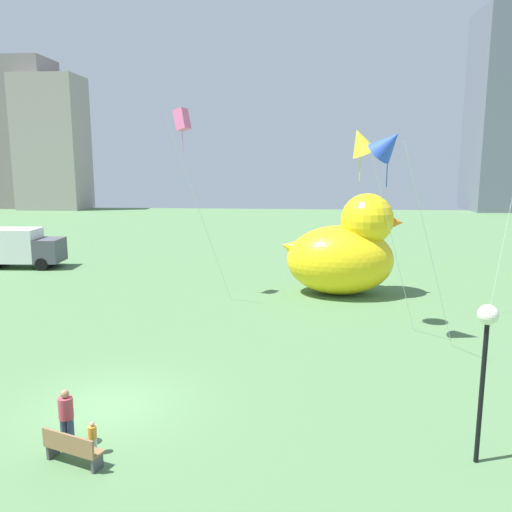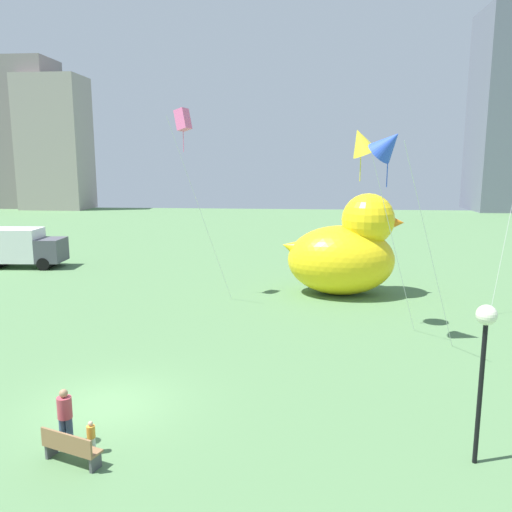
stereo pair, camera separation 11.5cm
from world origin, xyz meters
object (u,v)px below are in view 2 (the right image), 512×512
(person_child, at_px, (91,436))
(kite_yellow, at_px, (361,142))
(giant_inflatable_duck, at_px, (345,252))
(park_bench, at_px, (70,447))
(person_adult, at_px, (65,414))
(kite_blue, at_px, (389,144))
(lamppost, at_px, (485,339))
(box_truck, at_px, (20,248))
(kite_pink, at_px, (183,121))

(person_child, relative_size, kite_yellow, 0.10)
(giant_inflatable_duck, relative_size, kite_yellow, 0.77)
(park_bench, height_order, person_adult, person_adult)
(park_bench, bearing_deg, kite_blue, 46.70)
(park_bench, bearing_deg, person_adult, 120.36)
(person_adult, distance_m, kite_blue, 14.98)
(lamppost, bearing_deg, kite_blue, 97.54)
(giant_inflatable_duck, height_order, lamppost, giant_inflatable_duck)
(giant_inflatable_duck, bearing_deg, kite_blue, -84.37)
(giant_inflatable_duck, distance_m, kite_yellow, 8.76)
(park_bench, relative_size, person_adult, 1.05)
(lamppost, xyz_separation_m, box_truck, (-24.93, 22.84, -1.88))
(park_bench, xyz_separation_m, kite_blue, (9.11, 9.67, 7.80))
(box_truck, bearing_deg, lamppost, -42.50)
(person_adult, height_order, person_child, person_adult)
(park_bench, height_order, lamppost, lamppost)
(kite_pink, bearing_deg, kite_blue, -35.10)
(person_adult, bearing_deg, kite_pink, 90.59)
(person_adult, bearing_deg, person_child, -22.60)
(kite_pink, height_order, kite_yellow, kite_pink)
(giant_inflatable_duck, bearing_deg, park_bench, -114.54)
(kite_yellow, bearing_deg, lamppost, -79.45)
(person_adult, relative_size, box_truck, 0.26)
(lamppost, height_order, box_truck, lamppost)
(giant_inflatable_duck, xyz_separation_m, kite_blue, (0.83, -8.46, 5.79))
(person_child, bearing_deg, giant_inflatable_duck, 65.67)
(person_child, height_order, box_truck, box_truck)
(giant_inflatable_duck, height_order, kite_blue, kite_blue)
(park_bench, relative_size, lamppost, 0.40)
(person_child, distance_m, kite_blue, 14.87)
(kite_yellow, bearing_deg, kite_pink, 151.48)
(park_bench, height_order, box_truck, box_truck)
(box_truck, bearing_deg, person_adult, -58.35)
(giant_inflatable_duck, bearing_deg, box_truck, 166.03)
(person_adult, relative_size, lamppost, 0.38)
(lamppost, xyz_separation_m, kite_pink, (-10.95, 15.56, 6.44))
(park_bench, relative_size, kite_yellow, 0.18)
(kite_blue, xyz_separation_m, kite_yellow, (-0.85, 2.02, 0.15))
(box_truck, xyz_separation_m, kite_pink, (13.98, -7.28, 8.32))
(person_adult, height_order, box_truck, box_truck)
(park_bench, height_order, kite_yellow, kite_yellow)
(person_child, distance_m, lamppost, 10.34)
(person_child, xyz_separation_m, kite_yellow, (7.94, 11.15, 7.93))
(kite_blue, bearing_deg, giant_inflatable_duck, 95.63)
(kite_yellow, bearing_deg, kite_blue, -67.31)
(kite_pink, bearing_deg, lamppost, -54.88)
(kite_blue, height_order, kite_pink, kite_pink)
(person_child, relative_size, giant_inflatable_duck, 0.13)
(person_child, xyz_separation_m, lamppost, (9.93, 0.45, 2.83))
(person_adult, bearing_deg, box_truck, 121.65)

